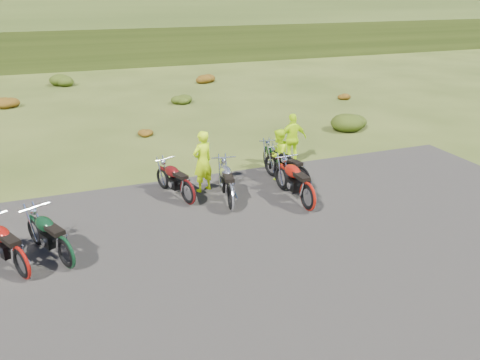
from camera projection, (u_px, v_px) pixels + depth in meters
name	position (u px, v px, depth m)	size (l,w,h in m)	color
ground	(223.00, 235.00, 11.85)	(300.00, 300.00, 0.00)	#314015
gravel_pad	(252.00, 277.00, 10.12)	(20.00, 12.00, 0.04)	black
hill_slope	(88.00, 41.00, 55.12)	(300.00, 46.00, 3.00)	#2D3913
hill_plateau	(70.00, 15.00, 107.05)	(300.00, 90.00, 9.17)	#2D3913
shrub_2	(6.00, 101.00, 24.06)	(1.30, 1.30, 0.77)	#6C330D
shrub_3	(63.00, 79.00, 29.56)	(1.56, 1.56, 0.92)	#25380E
shrub_4	(144.00, 131.00, 19.60)	(0.77, 0.77, 0.45)	#6C330D
shrub_5	(181.00, 98.00, 25.09)	(1.03, 1.03, 0.61)	#25380E
shrub_6	(204.00, 77.00, 30.59)	(1.30, 1.30, 0.77)	#6C330D
shrub_7	(350.00, 119.00, 20.51)	(1.56, 1.56, 0.92)	#25380E
shrub_8	(342.00, 95.00, 26.13)	(0.77, 0.77, 0.45)	#6C330D
motorcycle_1	(25.00, 279.00, 10.03)	(2.15, 0.72, 1.12)	maroon
motorcycle_2	(68.00, 269.00, 10.41)	(2.17, 0.72, 1.14)	black
motorcycle_3	(231.00, 211.00, 13.10)	(2.23, 0.74, 1.17)	#ACACB1
motorcycle_4	(188.00, 205.00, 13.47)	(2.09, 0.70, 1.10)	#510D0D
motorcycle_5	(301.00, 192.00, 14.30)	(2.24, 0.75, 1.17)	black
motorcycle_6	(307.00, 211.00, 13.11)	(2.32, 0.77, 1.22)	#9C150B
motorcycle_7	(277.00, 183.00, 15.01)	(2.04, 0.68, 1.07)	black
person_middle	(203.00, 162.00, 14.01)	(0.69, 0.45, 1.89)	#B4E10B
person_right_a	(278.00, 155.00, 14.98)	(0.80, 0.62, 1.65)	#B4E10B
person_right_b	(292.00, 140.00, 16.29)	(1.04, 0.43, 1.78)	#B4E10B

